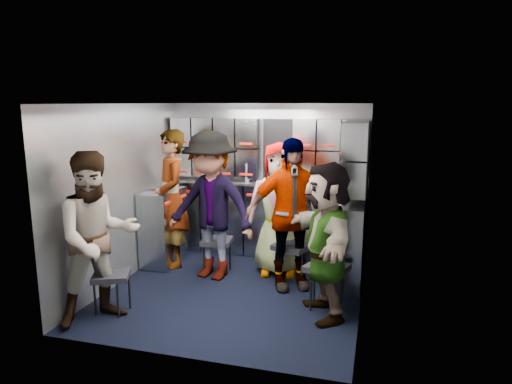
% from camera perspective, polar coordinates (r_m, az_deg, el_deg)
% --- Properties ---
extents(floor, '(3.00, 3.00, 0.00)m').
position_cam_1_polar(floor, '(5.39, -2.42, -11.96)').
color(floor, black).
rests_on(floor, ground).
extents(wall_back, '(2.80, 0.04, 2.10)m').
position_cam_1_polar(wall_back, '(6.49, 1.51, 1.72)').
color(wall_back, '#91979E').
rests_on(wall_back, ground).
extents(wall_left, '(0.04, 3.00, 2.10)m').
position_cam_1_polar(wall_left, '(5.65, -16.18, -0.15)').
color(wall_left, '#91979E').
rests_on(wall_left, ground).
extents(wall_right, '(0.04, 3.00, 2.10)m').
position_cam_1_polar(wall_right, '(4.84, 13.49, -1.87)').
color(wall_right, '#91979E').
rests_on(wall_right, ground).
extents(ceiling, '(2.80, 3.00, 0.02)m').
position_cam_1_polar(ceiling, '(4.96, -2.63, 10.98)').
color(ceiling, silver).
rests_on(ceiling, wall_back).
extents(cart_bank_back, '(2.68, 0.38, 0.99)m').
position_cam_1_polar(cart_bank_back, '(6.41, 1.04, -3.48)').
color(cart_bank_back, gray).
rests_on(cart_bank_back, ground).
extents(cart_bank_left, '(0.38, 0.76, 0.99)m').
position_cam_1_polar(cart_bank_left, '(6.15, -11.52, -4.34)').
color(cart_bank_left, gray).
rests_on(cart_bank_left, ground).
extents(counter, '(2.68, 0.42, 0.03)m').
position_cam_1_polar(counter, '(6.29, 1.05, 1.10)').
color(counter, silver).
rests_on(counter, cart_bank_back).
extents(locker_bank_back, '(2.68, 0.28, 0.82)m').
position_cam_1_polar(locker_bank_back, '(6.29, 1.20, 5.46)').
color(locker_bank_back, gray).
rests_on(locker_bank_back, wall_back).
extents(locker_bank_right, '(0.28, 1.00, 0.82)m').
position_cam_1_polar(locker_bank_right, '(5.46, 12.37, 4.33)').
color(locker_bank_right, gray).
rests_on(locker_bank_right, wall_right).
extents(right_cabinet, '(0.28, 1.20, 1.00)m').
position_cam_1_polar(right_cabinet, '(5.57, 11.89, -5.95)').
color(right_cabinet, gray).
rests_on(right_cabinet, ground).
extents(coffee_niche, '(0.46, 0.16, 0.84)m').
position_cam_1_polar(coffee_niche, '(6.31, 2.93, 5.28)').
color(coffee_niche, black).
rests_on(coffee_niche, wall_back).
extents(red_latch_strip, '(2.60, 0.02, 0.03)m').
position_cam_1_polar(red_latch_strip, '(6.13, 0.59, -0.46)').
color(red_latch_strip, '#A6150A').
rests_on(red_latch_strip, cart_bank_back).
extents(jump_seat_near_left, '(0.45, 0.44, 0.42)m').
position_cam_1_polar(jump_seat_near_left, '(4.93, -17.64, -10.15)').
color(jump_seat_near_left, black).
rests_on(jump_seat_near_left, ground).
extents(jump_seat_mid_left, '(0.41, 0.39, 0.43)m').
position_cam_1_polar(jump_seat_mid_left, '(5.78, -4.93, -6.34)').
color(jump_seat_mid_left, black).
rests_on(jump_seat_mid_left, ground).
extents(jump_seat_center, '(0.52, 0.50, 0.50)m').
position_cam_1_polar(jump_seat_center, '(5.89, 3.20, -5.36)').
color(jump_seat_center, black).
rests_on(jump_seat_center, ground).
extents(jump_seat_mid_right, '(0.49, 0.47, 0.46)m').
position_cam_1_polar(jump_seat_mid_right, '(5.48, 4.53, -7.02)').
color(jump_seat_mid_right, black).
rests_on(jump_seat_mid_right, ground).
extents(jump_seat_near_right, '(0.49, 0.48, 0.46)m').
position_cam_1_polar(jump_seat_near_right, '(4.84, 8.85, -9.61)').
color(jump_seat_near_right, black).
rests_on(jump_seat_near_right, ground).
extents(attendant_standing, '(0.72, 0.78, 1.78)m').
position_cam_1_polar(attendant_standing, '(5.99, -10.51, -0.84)').
color(attendant_standing, black).
rests_on(attendant_standing, ground).
extents(attendant_arc_a, '(1.01, 1.03, 1.68)m').
position_cam_1_polar(attendant_arc_a, '(4.64, -19.18, -5.47)').
color(attendant_arc_a, black).
rests_on(attendant_arc_a, ground).
extents(attendant_arc_b, '(1.27, 0.89, 1.79)m').
position_cam_1_polar(attendant_arc_b, '(5.49, -5.66, -1.75)').
color(attendant_arc_b, black).
rests_on(attendant_arc_b, ground).
extents(attendant_arc_c, '(0.88, 0.65, 1.65)m').
position_cam_1_polar(attendant_arc_c, '(5.62, 2.86, -2.14)').
color(attendant_arc_c, black).
rests_on(attendant_arc_c, ground).
extents(attendant_arc_d, '(1.10, 0.82, 1.74)m').
position_cam_1_polar(attendant_arc_d, '(5.18, 4.23, -2.79)').
color(attendant_arc_d, black).
rests_on(attendant_arc_d, ground).
extents(attendant_arc_e, '(1.00, 1.51, 1.56)m').
position_cam_1_polar(attendant_arc_e, '(4.55, 8.73, -6.02)').
color(attendant_arc_e, black).
rests_on(attendant_arc_e, ground).
extents(bottle_left, '(0.07, 0.07, 0.26)m').
position_cam_1_polar(bottle_left, '(6.28, -1.14, 2.43)').
color(bottle_left, white).
rests_on(bottle_left, counter).
extents(bottle_mid, '(0.06, 0.06, 0.25)m').
position_cam_1_polar(bottle_mid, '(6.19, 2.04, 2.26)').
color(bottle_mid, white).
rests_on(bottle_mid, counter).
extents(bottle_right, '(0.07, 0.07, 0.27)m').
position_cam_1_polar(bottle_right, '(6.06, 9.55, 1.99)').
color(bottle_right, white).
rests_on(bottle_right, counter).
extents(cup_left, '(0.08, 0.08, 0.11)m').
position_cam_1_polar(cup_left, '(6.44, -5.27, 1.92)').
color(cup_left, beige).
rests_on(cup_left, counter).
extents(cup_right, '(0.08, 0.08, 0.11)m').
position_cam_1_polar(cup_right, '(6.06, 10.56, 1.18)').
color(cup_right, beige).
rests_on(cup_right, counter).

